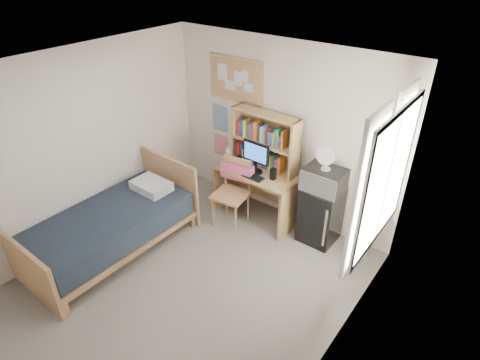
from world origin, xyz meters
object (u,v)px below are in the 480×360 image
Objects in this scene: mini_fridge at (321,214)px; speaker_right at (273,174)px; bed at (111,232)px; bulletin_board at (236,80)px; desk_chair at (231,194)px; desk at (257,193)px; monitor at (256,159)px; microwave at (324,179)px; desk_fan at (327,159)px; speaker_left at (239,161)px.

mini_fridge is 0.85m from speaker_right.
speaker_right reaches higher than bed.
bulletin_board reaches higher than desk_chair.
desk is 0.62m from monitor.
desk_fan is (0.00, -0.00, 0.30)m from microwave.
bulletin_board is 1.92m from microwave.
desk_chair is (-0.19, -0.40, 0.12)m from desk.
desk is at bearing 11.31° from speaker_left.
monitor is (0.64, -0.38, -0.91)m from bulletin_board.
bed is at bearing -102.20° from bulletin_board.
bed is (-0.46, -2.14, -1.63)m from bulletin_board.
speaker_left is (-0.11, 0.36, 0.35)m from desk_chair.
bulletin_board reaches higher than mini_fridge.
speaker_left is at bearing -47.44° from bulletin_board.
bulletin_board is at bearing 151.34° from monitor.
desk is 4.11× the size of desk_fan.
monitor reaches higher than speaker_left.
monitor is 2.74× the size of speaker_left.
desk_chair is (0.45, -0.72, -1.41)m from bulletin_board.
desk is at bearing 168.69° from speaker_right.
speaker_right is at bearing -11.31° from desk.
speaker_right is at bearing -170.36° from microwave.
mini_fridge is 2.84m from bed.
bulletin_board is 0.92× the size of desk_chair.
microwave reaches higher than speaker_left.
desk_chair is 0.51m from speaker_left.
desk_fan is (2.11, 1.88, 0.98)m from bed.
bulletin_board is at bearing 78.93° from bed.
speaker_right is (0.30, -0.07, 0.47)m from desk.
speaker_left is at bearing 180.00° from monitor.
bed is (-0.91, -1.42, -0.21)m from desk_chair.
bed is 2.03m from speaker_left.
speaker_right is 0.73m from microwave.
desk is 1.50× the size of mini_fridge.
monitor is 2.72× the size of speaker_right.
microwave is (1.65, -0.27, -0.94)m from bulletin_board.
bulletin_board is at bearing 171.01° from desk_fan.
microwave is at bearing 11.32° from speaker_right.
desk is 0.56m from speaker_left.
bulletin_board reaches higher than microwave.
desk_fan reaches higher than speaker_right.
desk_chair is at bearing -159.11° from desk_fan.
microwave is (1.31, 0.10, 0.12)m from speaker_left.
monitor is (-1.01, -0.13, 0.59)m from mini_fridge.
desk_chair is 1.23× the size of mini_fridge.
desk_fan is (1.01, 0.11, 0.27)m from monitor.
bed is at bearing -137.81° from mini_fridge.
monitor is 0.33m from speaker_left.
bulletin_board is 1.83× the size of microwave.
desk_chair is at bearing -58.25° from bulletin_board.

